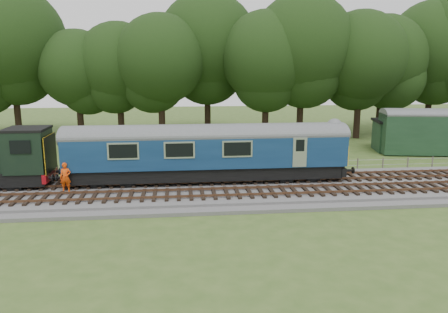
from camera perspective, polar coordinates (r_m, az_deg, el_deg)
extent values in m
plane|color=#3A5820|center=(27.83, 1.36, -4.60)|extent=(120.00, 120.00, 0.00)
cube|color=#4C4C4F|center=(27.78, 1.36, -4.25)|extent=(70.00, 7.00, 0.35)
cube|color=brown|center=(28.35, 1.19, -3.26)|extent=(66.50, 0.07, 0.14)
cube|color=brown|center=(29.73, 0.84, -2.55)|extent=(66.50, 0.07, 0.14)
cube|color=brown|center=(25.49, 2.03, -5.00)|extent=(66.50, 0.07, 0.14)
cube|color=brown|center=(26.86, 1.61, -4.12)|extent=(66.50, 0.07, 0.14)
cube|color=black|center=(28.75, -2.20, -1.88)|extent=(17.46, 2.52, 0.85)
cube|color=#0E2A4E|center=(28.45, -2.22, 0.91)|extent=(18.00, 2.80, 2.05)
cube|color=yellow|center=(30.46, 14.97, 0.52)|extent=(0.06, 2.74, 1.30)
cube|color=black|center=(29.79, 9.40, -1.95)|extent=(2.60, 2.00, 0.55)
cube|color=black|center=(29.04, -14.10, -2.50)|extent=(2.60, 2.00, 0.55)
cube|color=black|center=(29.87, -24.20, 0.74)|extent=(2.40, 2.55, 2.60)
cube|color=maroon|center=(29.84, -21.79, -2.22)|extent=(0.25, 2.60, 0.55)
cube|color=yellow|center=(29.51, -21.73, 0.42)|extent=(0.06, 2.55, 2.30)
imported|color=#FF4E0D|center=(28.03, -20.00, -2.57)|extent=(0.68, 0.47, 1.79)
cube|color=#17331D|center=(43.90, 21.25, 2.45)|extent=(3.84, 3.84, 2.70)
cube|color=black|center=(43.71, 21.40, 4.34)|extent=(4.22, 4.22, 0.22)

